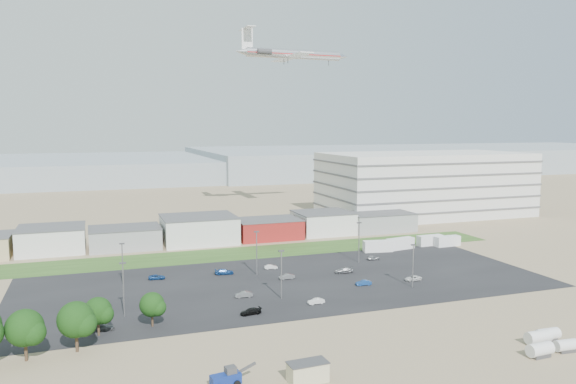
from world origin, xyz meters
name	(u,v)px	position (x,y,z in m)	size (l,w,h in m)	color
ground	(297,311)	(0.00, 0.00, 0.00)	(700.00, 700.00, 0.00)	#8E785A
parking_lot	(287,282)	(5.00, 20.00, 0.01)	(120.00, 50.00, 0.01)	black
grass_strip	(233,254)	(0.00, 52.00, 0.01)	(160.00, 16.00, 0.02)	#2B491B
hills_backdrop	(200,168)	(40.00, 315.00, 4.50)	(700.00, 200.00, 9.00)	gray
building_row	(162,232)	(-17.00, 71.00, 4.00)	(170.00, 20.00, 8.00)	silver
parking_garage	(424,184)	(90.00, 95.00, 12.50)	(80.00, 40.00, 25.00)	silver
portable_shed	(308,372)	(-9.02, -28.75, 1.44)	(5.71, 2.96, 2.88)	#C2BA92
telehandler	(226,377)	(-20.26, -26.56, 1.39)	(6.69, 2.23, 2.79)	navy
storage_tank_nw	(538,337)	(31.62, -28.75, 1.26)	(4.21, 2.10, 2.53)	silver
storage_tank_ne	(548,334)	(34.16, -28.16, 1.20)	(3.99, 1.99, 2.39)	silver
storage_tank_sw	(540,349)	(28.10, -32.87, 1.24)	(4.14, 2.07, 2.48)	silver
storage_tank_se	(566,345)	(33.50, -32.64, 1.10)	(3.65, 1.83, 2.19)	silver
box_trailer_a	(378,246)	(39.88, 41.03, 1.57)	(8.39, 2.62, 3.15)	silver
box_trailer_b	(400,244)	(47.63, 41.85, 1.61)	(8.61, 2.69, 3.23)	silver
box_trailer_c	(430,240)	(58.84, 43.48, 1.52)	(8.12, 2.54, 3.05)	silver
box_trailer_d	(447,241)	(63.12, 40.85, 1.50)	(7.98, 2.49, 2.99)	silver
tree_left	(25,332)	(-47.06, -7.90, 4.57)	(6.10, 6.10, 9.14)	black
tree_mid	(76,324)	(-39.80, -6.75, 4.63)	(6.18, 6.18, 9.27)	black
tree_right	(98,314)	(-36.44, -0.55, 3.80)	(5.07, 5.07, 7.60)	black
tree_near	(152,307)	(-27.29, 0.81, 3.55)	(4.73, 4.73, 7.10)	black
lightpole_front_l	(123,290)	(-31.74, 8.02, 5.20)	(1.22, 0.51, 10.40)	slate
lightpole_front_m	(281,275)	(-0.26, 8.61, 5.11)	(1.20, 0.50, 10.22)	slate
lightpole_front_r	(413,266)	(29.91, 6.69, 4.87)	(1.14, 0.48, 9.73)	slate
lightpole_back_l	(123,265)	(-30.80, 28.84, 4.92)	(1.16, 0.48, 9.84)	slate
lightpole_back_m	(257,253)	(0.19, 28.39, 5.33)	(1.25, 0.52, 10.66)	slate
lightpole_back_r	(359,242)	(28.94, 31.30, 5.35)	(1.26, 0.52, 10.71)	slate
airliner	(294,54)	(39.88, 111.78, 63.68)	(47.55, 32.42, 14.05)	silver
parked_car_0	(413,278)	(32.95, 11.33, 0.56)	(1.85, 4.01, 1.12)	silver
parked_car_1	(364,283)	(20.37, 11.74, 0.59)	(1.24, 3.56, 1.17)	navy
parked_car_3	(251,311)	(-8.94, 1.20, 0.60)	(1.67, 4.12, 1.20)	black
parked_car_4	(244,294)	(-7.41, 12.09, 0.60)	(1.28, 3.66, 1.21)	#595B5E
parked_car_6	(224,272)	(-7.15, 31.39, 0.66)	(1.84, 4.52, 1.31)	navy
parked_car_7	(287,277)	(5.73, 22.35, 0.61)	(1.30, 3.72, 1.23)	#595B5E
parked_car_8	(373,258)	(33.89, 32.56, 0.56)	(1.32, 3.29, 1.12)	#A5A5AA
parked_car_9	(157,277)	(-23.03, 32.33, 0.54)	(1.80, 3.89, 1.08)	navy
parked_car_10	(103,327)	(-35.72, 1.78, 0.58)	(1.62, 3.99, 1.16)	#595B5E
parked_car_11	(271,267)	(5.09, 32.55, 0.54)	(1.14, 3.28, 1.08)	silver
parked_car_12	(344,270)	(20.70, 22.87, 0.66)	(1.84, 4.52, 1.31)	#A5A5AA
parked_car_13	(316,301)	(5.23, 2.98, 0.57)	(1.20, 3.44, 1.13)	silver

